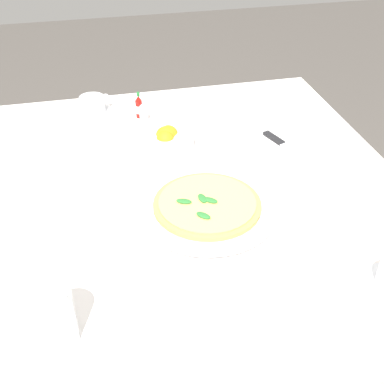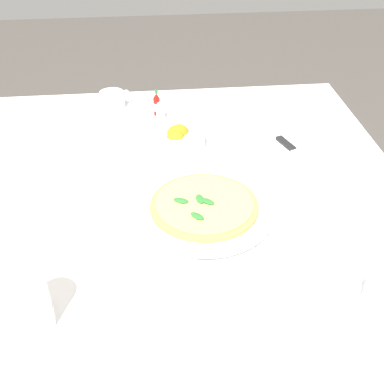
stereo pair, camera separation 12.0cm
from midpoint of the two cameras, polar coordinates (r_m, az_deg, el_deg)
ground_plane at (r=1.80m, az=1.07°, el=-19.37°), size 8.00×8.00×0.00m
dining_table at (r=1.34m, az=1.36°, el=-3.92°), size 1.14×1.14×0.76m
pizza_plate at (r=1.16m, az=4.35°, el=-2.12°), size 0.32×0.32×0.02m
pizza at (r=1.15m, az=4.36°, el=-1.59°), size 0.25×0.25×0.02m
coffee_cup_center_back at (r=1.62m, az=-6.87°, el=10.03°), size 0.13×0.13×0.06m
water_glass_near_left at (r=0.92m, az=-14.30°, el=-12.40°), size 0.07×0.07×0.12m
napkin_folded at (r=1.39m, az=14.04°, el=3.85°), size 0.25×0.19×0.02m
dinner_knife at (r=1.39m, az=14.19°, el=4.28°), size 0.19×0.08×0.01m
citrus_bowl at (r=1.40m, az=0.83°, el=6.00°), size 0.15×0.15×0.07m
hot_sauce_bottle at (r=1.57m, az=-1.81°, el=9.80°), size 0.02×0.02×0.08m
salt_shaker at (r=1.55m, az=-1.35°, el=9.07°), size 0.03×0.03×0.06m
pepper_shaker at (r=1.60m, az=-2.24°, el=9.93°), size 0.03×0.03×0.06m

